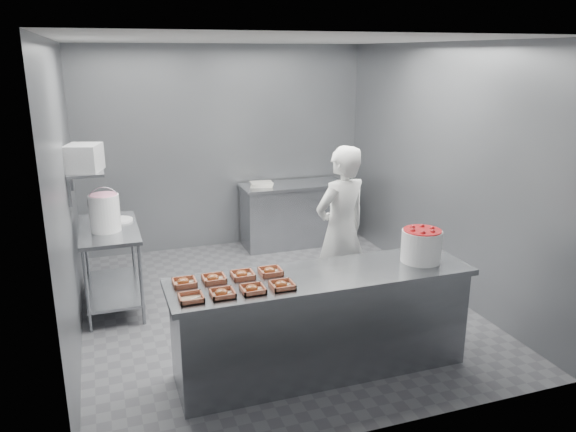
% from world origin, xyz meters
% --- Properties ---
extents(floor, '(4.50, 4.50, 0.00)m').
position_xyz_m(floor, '(0.00, 0.00, 0.00)').
color(floor, '#4C4C51').
rests_on(floor, ground).
extents(ceiling, '(4.50, 4.50, 0.00)m').
position_xyz_m(ceiling, '(0.00, 0.00, 2.80)').
color(ceiling, white).
rests_on(ceiling, wall_back).
extents(wall_back, '(4.00, 0.04, 2.80)m').
position_xyz_m(wall_back, '(0.00, 2.25, 1.40)').
color(wall_back, slate).
rests_on(wall_back, ground).
extents(wall_left, '(0.04, 4.50, 2.80)m').
position_xyz_m(wall_left, '(-2.00, 0.00, 1.40)').
color(wall_left, slate).
rests_on(wall_left, ground).
extents(wall_right, '(0.04, 4.50, 2.80)m').
position_xyz_m(wall_right, '(2.00, 0.00, 1.40)').
color(wall_right, slate).
rests_on(wall_right, ground).
extents(service_counter, '(2.60, 0.70, 0.90)m').
position_xyz_m(service_counter, '(0.00, -1.35, 0.45)').
color(service_counter, slate).
rests_on(service_counter, ground).
extents(prep_table, '(0.60, 1.20, 0.90)m').
position_xyz_m(prep_table, '(-1.65, 0.60, 0.59)').
color(prep_table, slate).
rests_on(prep_table, ground).
extents(back_counter, '(1.50, 0.60, 0.90)m').
position_xyz_m(back_counter, '(0.90, 1.90, 0.45)').
color(back_counter, slate).
rests_on(back_counter, ground).
extents(wall_shelf, '(0.35, 0.90, 0.03)m').
position_xyz_m(wall_shelf, '(-1.82, 0.60, 1.55)').
color(wall_shelf, slate).
rests_on(wall_shelf, wall_left).
extents(tray_0, '(0.19, 0.18, 0.04)m').
position_xyz_m(tray_0, '(-1.13, -1.50, 0.92)').
color(tray_0, tan).
rests_on(tray_0, service_counter).
extents(tray_1, '(0.19, 0.18, 0.06)m').
position_xyz_m(tray_1, '(-0.89, -1.50, 0.92)').
color(tray_1, tan).
rests_on(tray_1, service_counter).
extents(tray_2, '(0.19, 0.18, 0.06)m').
position_xyz_m(tray_2, '(-0.65, -1.50, 0.92)').
color(tray_2, tan).
rests_on(tray_2, service_counter).
extents(tray_3, '(0.19, 0.18, 0.06)m').
position_xyz_m(tray_3, '(-0.41, -1.50, 0.92)').
color(tray_3, tan).
rests_on(tray_3, service_counter).
extents(tray_4, '(0.19, 0.18, 0.06)m').
position_xyz_m(tray_4, '(-1.13, -1.20, 0.92)').
color(tray_4, tan).
rests_on(tray_4, service_counter).
extents(tray_5, '(0.19, 0.18, 0.06)m').
position_xyz_m(tray_5, '(-0.89, -1.20, 0.92)').
color(tray_5, tan).
rests_on(tray_5, service_counter).
extents(tray_6, '(0.19, 0.18, 0.06)m').
position_xyz_m(tray_6, '(-0.65, -1.20, 0.92)').
color(tray_6, tan).
rests_on(tray_6, service_counter).
extents(tray_7, '(0.19, 0.18, 0.06)m').
position_xyz_m(tray_7, '(-0.41, -1.20, 0.92)').
color(tray_7, tan).
rests_on(tray_7, service_counter).
extents(worker, '(0.75, 0.61, 1.79)m').
position_xyz_m(worker, '(0.65, -0.28, 0.89)').
color(worker, white).
rests_on(worker, ground).
extents(strawberry_tub, '(0.35, 0.35, 0.29)m').
position_xyz_m(strawberry_tub, '(0.94, -1.35, 1.06)').
color(strawberry_tub, white).
rests_on(strawberry_tub, service_counter).
extents(glaze_bucket, '(0.32, 0.30, 0.47)m').
position_xyz_m(glaze_bucket, '(-1.67, 0.49, 1.10)').
color(glaze_bucket, white).
rests_on(glaze_bucket, prep_table).
extents(bucket_lid, '(0.32, 0.32, 0.02)m').
position_xyz_m(bucket_lid, '(-1.53, 0.81, 0.91)').
color(bucket_lid, white).
rests_on(bucket_lid, prep_table).
extents(rag, '(0.16, 0.15, 0.02)m').
position_xyz_m(rag, '(-1.69, 1.00, 0.91)').
color(rag, '#CCB28C').
rests_on(rag, prep_table).
extents(appliance, '(0.39, 0.42, 0.26)m').
position_xyz_m(appliance, '(-1.82, 0.38, 1.70)').
color(appliance, gray).
rests_on(appliance, wall_shelf).
extents(paper_stack, '(0.35, 0.29, 0.06)m').
position_xyz_m(paper_stack, '(0.43, 1.90, 0.93)').
color(paper_stack, silver).
rests_on(paper_stack, back_counter).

